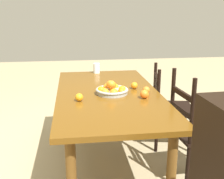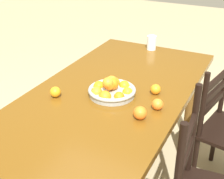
# 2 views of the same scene
# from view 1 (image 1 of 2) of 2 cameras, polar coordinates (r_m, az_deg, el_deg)

# --- Properties ---
(ground_plane) EXTENTS (12.00, 12.00, 0.00)m
(ground_plane) POSITION_cam_1_polar(r_m,az_deg,el_deg) (2.97, -0.74, -14.80)
(ground_plane) COLOR tan
(dining_table) EXTENTS (1.86, 0.94, 0.76)m
(dining_table) POSITION_cam_1_polar(r_m,az_deg,el_deg) (2.68, -0.79, -2.32)
(dining_table) COLOR brown
(dining_table) RESTS_ON ground
(chair_near_window) EXTENTS (0.51, 0.51, 0.92)m
(chair_near_window) POSITION_cam_1_polar(r_m,az_deg,el_deg) (3.26, 11.23, -3.45)
(chair_near_window) COLOR black
(chair_near_window) RESTS_ON ground
(chair_by_cabinet) EXTENTS (0.47, 0.47, 1.01)m
(chair_by_cabinet) POSITION_cam_1_polar(r_m,az_deg,el_deg) (2.65, 16.25, -8.23)
(chair_by_cabinet) COLOR black
(chair_by_cabinet) RESTS_ON ground
(fruit_bowl) EXTENTS (0.30, 0.30, 0.14)m
(fruit_bowl) POSITION_cam_1_polar(r_m,az_deg,el_deg) (2.60, -0.05, -0.02)
(fruit_bowl) COLOR #9CA19B
(fruit_bowl) RESTS_ON dining_table
(orange_loose_0) EXTENTS (0.07, 0.07, 0.07)m
(orange_loose_0) POSITION_cam_1_polar(r_m,az_deg,el_deg) (2.42, -6.59, -1.55)
(orange_loose_0) COLOR orange
(orange_loose_0) RESTS_ON dining_table
(orange_loose_1) EXTENTS (0.07, 0.07, 0.07)m
(orange_loose_1) POSITION_cam_1_polar(r_m,az_deg,el_deg) (2.78, 4.47, 0.81)
(orange_loose_1) COLOR orange
(orange_loose_1) RESTS_ON dining_table
(orange_loose_2) EXTENTS (0.08, 0.08, 0.08)m
(orange_loose_2) POSITION_cam_1_polar(r_m,az_deg,el_deg) (2.49, 6.49, -0.94)
(orange_loose_2) COLOR orange
(orange_loose_2) RESTS_ON dining_table
(orange_loose_3) EXTENTS (0.07, 0.07, 0.07)m
(orange_loose_3) POSITION_cam_1_polar(r_m,az_deg,el_deg) (2.63, 6.85, -0.11)
(orange_loose_3) COLOR orange
(orange_loose_3) RESTS_ON dining_table
(drinking_glass) EXTENTS (0.08, 0.08, 0.12)m
(drinking_glass) POSITION_cam_1_polar(r_m,az_deg,el_deg) (3.45, -3.12, 4.28)
(drinking_glass) COLOR silver
(drinking_glass) RESTS_ON dining_table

